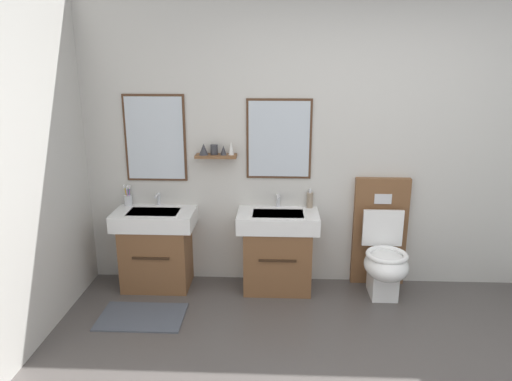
% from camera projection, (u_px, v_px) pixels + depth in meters
% --- Properties ---
extents(wall_back, '(5.17, 0.27, 2.67)m').
position_uv_depth(wall_back, '(361.00, 138.00, 4.14)').
color(wall_back, beige).
rests_on(wall_back, ground).
extents(bath_mat, '(0.68, 0.44, 0.01)m').
position_uv_depth(bath_mat, '(142.00, 317.00, 3.80)').
color(bath_mat, '#474C56').
rests_on(bath_mat, ground).
extents(vanity_sink_left, '(0.71, 0.44, 0.72)m').
position_uv_depth(vanity_sink_left, '(157.00, 246.00, 4.25)').
color(vanity_sink_left, brown).
rests_on(vanity_sink_left, ground).
extents(tap_on_left_sink, '(0.03, 0.13, 0.11)m').
position_uv_depth(tap_on_left_sink, '(158.00, 198.00, 4.28)').
color(tap_on_left_sink, silver).
rests_on(tap_on_left_sink, vanity_sink_left).
extents(vanity_sink_right, '(0.71, 0.44, 0.72)m').
position_uv_depth(vanity_sink_right, '(278.00, 248.00, 4.20)').
color(vanity_sink_right, brown).
rests_on(vanity_sink_right, ground).
extents(tap_on_right_sink, '(0.03, 0.13, 0.11)m').
position_uv_depth(tap_on_right_sink, '(278.00, 199.00, 4.23)').
color(tap_on_right_sink, silver).
rests_on(tap_on_right_sink, vanity_sink_right).
extents(toilet, '(0.48, 0.62, 1.00)m').
position_uv_depth(toilet, '(383.00, 252.00, 4.14)').
color(toilet, brown).
rests_on(toilet, ground).
extents(toothbrush_cup, '(0.07, 0.07, 0.19)m').
position_uv_depth(toothbrush_cup, '(128.00, 199.00, 4.28)').
color(toothbrush_cup, silver).
rests_on(toothbrush_cup, vanity_sink_left).
extents(soap_dispenser, '(0.06, 0.06, 0.17)m').
position_uv_depth(soap_dispenser, '(310.00, 200.00, 4.22)').
color(soap_dispenser, gray).
rests_on(soap_dispenser, vanity_sink_right).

